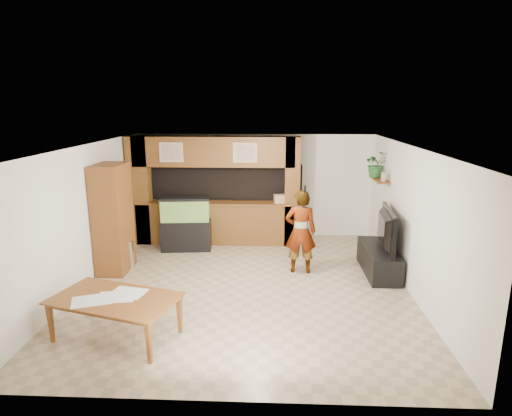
{
  "coord_description": "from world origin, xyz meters",
  "views": [
    {
      "loc": [
        0.53,
        -7.48,
        3.34
      ],
      "look_at": [
        0.17,
        0.6,
        1.36
      ],
      "focal_mm": 30.0,
      "sensor_mm": 36.0,
      "label": 1
    }
  ],
  "objects_px": {
    "person": "(301,232)",
    "television": "(381,229)",
    "dining_table": "(115,319)",
    "aquarium": "(186,224)",
    "pantry_cabinet": "(113,219)"
  },
  "relations": [
    {
      "from": "television",
      "to": "person",
      "type": "distance_m",
      "value": 1.59
    },
    {
      "from": "television",
      "to": "aquarium",
      "type": "bearing_deg",
      "value": 79.18
    },
    {
      "from": "pantry_cabinet",
      "to": "person",
      "type": "bearing_deg",
      "value": 1.08
    },
    {
      "from": "person",
      "to": "television",
      "type": "bearing_deg",
      "value": -176.92
    },
    {
      "from": "television",
      "to": "dining_table",
      "type": "distance_m",
      "value": 5.21
    },
    {
      "from": "pantry_cabinet",
      "to": "person",
      "type": "height_order",
      "value": "pantry_cabinet"
    },
    {
      "from": "pantry_cabinet",
      "to": "dining_table",
      "type": "xyz_separation_m",
      "value": [
        0.94,
        -2.61,
        -0.78
      ]
    },
    {
      "from": "person",
      "to": "dining_table",
      "type": "height_order",
      "value": "person"
    },
    {
      "from": "television",
      "to": "dining_table",
      "type": "xyz_separation_m",
      "value": [
        -4.41,
        -2.72,
        -0.61
      ]
    },
    {
      "from": "aquarium",
      "to": "person",
      "type": "relative_size",
      "value": 0.74
    },
    {
      "from": "person",
      "to": "dining_table",
      "type": "relative_size",
      "value": 0.95
    },
    {
      "from": "dining_table",
      "to": "aquarium",
      "type": "bearing_deg",
      "value": 102.86
    },
    {
      "from": "aquarium",
      "to": "dining_table",
      "type": "distance_m",
      "value": 3.94
    },
    {
      "from": "television",
      "to": "person",
      "type": "height_order",
      "value": "person"
    },
    {
      "from": "pantry_cabinet",
      "to": "television",
      "type": "height_order",
      "value": "pantry_cabinet"
    }
  ]
}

